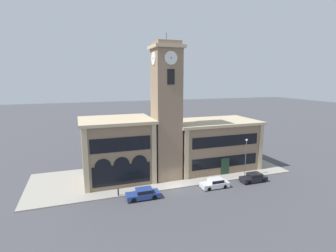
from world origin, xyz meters
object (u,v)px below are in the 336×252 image
(fire_hydrant, at_px, (216,179))
(street_lamp, at_px, (246,152))
(parked_car_mid, at_px, (215,183))
(bollard, at_px, (118,192))
(parked_car_far, at_px, (254,177))
(parked_car_near, at_px, (143,193))

(fire_hydrant, bearing_deg, street_lamp, 4.86)
(street_lamp, bearing_deg, parked_car_mid, -162.07)
(bollard, relative_size, fire_hydrant, 1.22)
(parked_car_far, bearing_deg, fire_hydrant, -15.96)
(parked_car_near, height_order, street_lamp, street_lamp)
(parked_car_near, relative_size, parked_car_mid, 1.07)
(parked_car_near, bearing_deg, bollard, -29.68)
(parked_car_near, distance_m, street_lamp, 18.13)
(parked_car_mid, bearing_deg, parked_car_far, -179.30)
(parked_car_far, xyz_separation_m, fire_hydrant, (-5.70, 1.71, -0.16))
(parked_car_mid, height_order, fire_hydrant, parked_car_mid)
(parked_car_mid, xyz_separation_m, street_lamp, (6.75, 2.18, 3.49))
(parked_car_near, bearing_deg, parked_car_far, -179.30)
(parked_car_near, distance_m, bollard, 3.57)
(parked_car_far, xyz_separation_m, bollard, (-20.82, 1.81, -0.06))
(fire_hydrant, bearing_deg, bollard, 179.62)
(parked_car_mid, relative_size, bollard, 3.97)
(parked_car_mid, bearing_deg, parked_car_near, 0.70)
(parked_car_near, height_order, bollard, parked_car_near)
(parked_car_mid, distance_m, bollard, 14.10)
(parked_car_far, distance_m, bollard, 20.90)
(parked_car_far, height_order, street_lamp, street_lamp)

